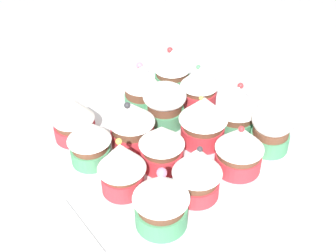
{
  "coord_description": "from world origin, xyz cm",
  "views": [
    {
      "loc": [
        -31.83,
        -37.5,
        43.37
      ],
      "look_at": [
        0.0,
        0.0,
        4.2
      ],
      "focal_mm": 48.41,
      "sensor_mm": 36.0,
      "label": 1
    }
  ],
  "objects_px": {
    "cupcake_3": "(272,127)",
    "cupcake_4": "(122,166)",
    "cupcake_12": "(73,117)",
    "cupcake_6": "(203,119)",
    "cupcake_5": "(162,146)",
    "baking_tray": "(168,146)",
    "cupcake_7": "(237,108)",
    "cupcake_1": "(197,171)",
    "cupcake_11": "(199,86)",
    "cupcake_10": "(165,104)",
    "cupcake_14": "(172,69)",
    "cupcake_0": "(161,199)",
    "cupcake_13": "(142,86)",
    "cupcake_9": "(132,124)",
    "cupcake_2": "(239,148)",
    "cupcake_8": "(89,140)"
  },
  "relations": [
    {
      "from": "cupcake_3",
      "to": "cupcake_9",
      "type": "relative_size",
      "value": 0.98
    },
    {
      "from": "cupcake_0",
      "to": "cupcake_11",
      "type": "relative_size",
      "value": 1.13
    },
    {
      "from": "cupcake_3",
      "to": "cupcake_9",
      "type": "xyz_separation_m",
      "value": [
        -0.14,
        0.13,
        -0.0
      ]
    },
    {
      "from": "cupcake_7",
      "to": "cupcake_10",
      "type": "xyz_separation_m",
      "value": [
        -0.07,
        0.08,
        -0.01
      ]
    },
    {
      "from": "cupcake_1",
      "to": "cupcake_0",
      "type": "bearing_deg",
      "value": -173.43
    },
    {
      "from": "cupcake_9",
      "to": "cupcake_10",
      "type": "relative_size",
      "value": 1.14
    },
    {
      "from": "baking_tray",
      "to": "cupcake_8",
      "type": "height_order",
      "value": "cupcake_8"
    },
    {
      "from": "cupcake_7",
      "to": "cupcake_8",
      "type": "height_order",
      "value": "cupcake_7"
    },
    {
      "from": "cupcake_5",
      "to": "cupcake_6",
      "type": "distance_m",
      "value": 0.08
    },
    {
      "from": "cupcake_3",
      "to": "cupcake_4",
      "type": "height_order",
      "value": "cupcake_4"
    },
    {
      "from": "cupcake_13",
      "to": "cupcake_14",
      "type": "distance_m",
      "value": 0.07
    },
    {
      "from": "cupcake_4",
      "to": "cupcake_11",
      "type": "distance_m",
      "value": 0.21
    },
    {
      "from": "cupcake_7",
      "to": "cupcake_9",
      "type": "bearing_deg",
      "value": 152.25
    },
    {
      "from": "cupcake_2",
      "to": "cupcake_9",
      "type": "relative_size",
      "value": 0.98
    },
    {
      "from": "baking_tray",
      "to": "cupcake_9",
      "type": "height_order",
      "value": "cupcake_9"
    },
    {
      "from": "cupcake_12",
      "to": "cupcake_9",
      "type": "bearing_deg",
      "value": -50.92
    },
    {
      "from": "cupcake_6",
      "to": "cupcake_9",
      "type": "distance_m",
      "value": 0.1
    },
    {
      "from": "cupcake_9",
      "to": "cupcake_13",
      "type": "xyz_separation_m",
      "value": [
        0.07,
        0.06,
        0.0
      ]
    },
    {
      "from": "cupcake_12",
      "to": "cupcake_6",
      "type": "bearing_deg",
      "value": -43.39
    },
    {
      "from": "cupcake_4",
      "to": "cupcake_9",
      "type": "height_order",
      "value": "cupcake_4"
    },
    {
      "from": "cupcake_0",
      "to": "cupcake_1",
      "type": "bearing_deg",
      "value": 6.57
    },
    {
      "from": "cupcake_9",
      "to": "cupcake_6",
      "type": "bearing_deg",
      "value": -36.91
    },
    {
      "from": "cupcake_3",
      "to": "cupcake_8",
      "type": "xyz_separation_m",
      "value": [
        -0.2,
        0.14,
        -0.0
      ]
    },
    {
      "from": "cupcake_5",
      "to": "cupcake_11",
      "type": "xyz_separation_m",
      "value": [
        0.13,
        0.07,
        0.0
      ]
    },
    {
      "from": "cupcake_2",
      "to": "cupcake_13",
      "type": "distance_m",
      "value": 0.19
    },
    {
      "from": "cupcake_14",
      "to": "cupcake_7",
      "type": "bearing_deg",
      "value": -89.87
    },
    {
      "from": "cupcake_2",
      "to": "cupcake_7",
      "type": "distance_m",
      "value": 0.08
    },
    {
      "from": "cupcake_12",
      "to": "cupcake_3",
      "type": "bearing_deg",
      "value": -45.4
    },
    {
      "from": "cupcake_6",
      "to": "cupcake_12",
      "type": "relative_size",
      "value": 1.14
    },
    {
      "from": "cupcake_11",
      "to": "cupcake_10",
      "type": "bearing_deg",
      "value": 179.02
    },
    {
      "from": "cupcake_11",
      "to": "cupcake_14",
      "type": "xyz_separation_m",
      "value": [
        -0.0,
        0.06,
        0.0
      ]
    },
    {
      "from": "cupcake_11",
      "to": "cupcake_4",
      "type": "bearing_deg",
      "value": -160.4
    },
    {
      "from": "cupcake_12",
      "to": "cupcake_13",
      "type": "bearing_deg",
      "value": -1.98
    },
    {
      "from": "cupcake_6",
      "to": "cupcake_10",
      "type": "bearing_deg",
      "value": 100.67
    },
    {
      "from": "cupcake_2",
      "to": "cupcake_13",
      "type": "relative_size",
      "value": 0.91
    },
    {
      "from": "cupcake_7",
      "to": "cupcake_13",
      "type": "bearing_deg",
      "value": 117.45
    },
    {
      "from": "baking_tray",
      "to": "cupcake_5",
      "type": "xyz_separation_m",
      "value": [
        -0.04,
        -0.03,
        0.04
      ]
    },
    {
      "from": "cupcake_3",
      "to": "cupcake_7",
      "type": "distance_m",
      "value": 0.06
    },
    {
      "from": "cupcake_7",
      "to": "baking_tray",
      "type": "bearing_deg",
      "value": 156.97
    },
    {
      "from": "cupcake_1",
      "to": "cupcake_6",
      "type": "distance_m",
      "value": 0.1
    },
    {
      "from": "cupcake_7",
      "to": "cupcake_0",
      "type": "bearing_deg",
      "value": -161.39
    },
    {
      "from": "cupcake_5",
      "to": "baking_tray",
      "type": "bearing_deg",
      "value": 39.66
    },
    {
      "from": "cupcake_4",
      "to": "cupcake_6",
      "type": "distance_m",
      "value": 0.14
    },
    {
      "from": "cupcake_10",
      "to": "cupcake_14",
      "type": "xyz_separation_m",
      "value": [
        0.07,
        0.06,
        0.0
      ]
    },
    {
      "from": "cupcake_5",
      "to": "cupcake_7",
      "type": "bearing_deg",
      "value": -4.53
    },
    {
      "from": "cupcake_8",
      "to": "cupcake_12",
      "type": "bearing_deg",
      "value": 80.08
    },
    {
      "from": "cupcake_14",
      "to": "cupcake_11",
      "type": "bearing_deg",
      "value": -89.04
    },
    {
      "from": "cupcake_10",
      "to": "cupcake_12",
      "type": "bearing_deg",
      "value": 154.37
    },
    {
      "from": "cupcake_1",
      "to": "cupcake_6",
      "type": "relative_size",
      "value": 1.0
    },
    {
      "from": "cupcake_5",
      "to": "cupcake_13",
      "type": "distance_m",
      "value": 0.14
    }
  ]
}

